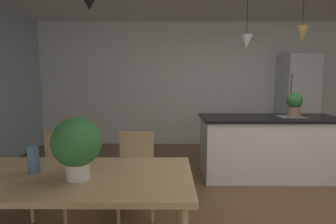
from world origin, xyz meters
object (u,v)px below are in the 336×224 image
Objects in this scene: chair_far_left at (57,170)px; potted_plant_on_island at (294,104)px; chair_far_right at (136,170)px; refrigerator at (297,102)px; potted_plant_on_table at (77,144)px; kitchen_island at (269,146)px; dining_table at (66,183)px; vase_on_dining_table at (34,160)px.

potted_plant_on_island is (3.05, 1.10, 0.62)m from chair_far_left.
chair_far_left is 0.85m from chair_far_right.
refrigerator is 4.41× the size of potted_plant_on_table.
kitchen_island is at bearing 22.20° from chair_far_left.
chair_far_right is (0.43, 0.81, -0.19)m from dining_table.
chair_far_right is at bearing -138.00° from refrigerator.
dining_table is 0.94m from chair_far_right.
kitchen_island reaches higher than dining_table.
potted_plant_on_island is at bearing 19.89° from chair_far_left.
vase_on_dining_table is (-2.87, -1.88, -0.26)m from potted_plant_on_island.
potted_plant_on_island is 3.44m from vase_on_dining_table.
dining_table is at bearing -134.30° from refrigerator.
refrigerator is 5.10m from vase_on_dining_table.
potted_plant_on_island is at bearing 36.19° from dining_table.
chair_far_left is at bearing -144.93° from refrigerator.
chair_far_right reaches higher than dining_table.
potted_plant_on_island is at bearing 26.70° from chair_far_right.
chair_far_left reaches higher than dining_table.
potted_plant_on_island reaches higher than dining_table.
potted_plant_on_table is 2.16× the size of vase_on_dining_table.
refrigerator reaches higher than dining_table.
chair_far_right is 1.07m from potted_plant_on_table.
dining_table is 4.28× the size of potted_plant_on_table.
dining_table is 2.98m from kitchen_island.
potted_plant_on_island reaches higher than chair_far_right.
chair_far_right is 0.43× the size of kitchen_island.
potted_plant_on_table is 0.42m from vase_on_dining_table.
potted_plant_on_table is (0.56, -0.89, 0.51)m from chair_far_left.
vase_on_dining_table is (-3.70, -3.50, -0.15)m from refrigerator.
kitchen_island is at bearing 36.68° from vase_on_dining_table.
chair_far_left is at bearing 117.69° from dining_table.
chair_far_right is 0.44× the size of refrigerator.
kitchen_island is (2.70, 1.10, -0.01)m from chair_far_left.
chair_far_left is 1.00× the size of chair_far_right.
dining_table is at bearing -62.31° from chair_far_left.
chair_far_left is at bearing 102.81° from vase_on_dining_table.
chair_far_left is (-0.43, 0.81, -0.19)m from dining_table.
refrigerator is at bearing 45.70° from dining_table.
potted_plant_on_table is (-2.15, -2.00, 0.52)m from kitchen_island.
vase_on_dining_table reaches higher than kitchen_island.
refrigerator is at bearing 47.42° from potted_plant_on_table.
chair_far_left is 1.17m from potted_plant_on_table.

